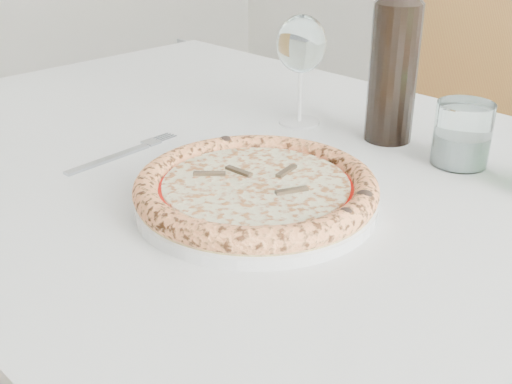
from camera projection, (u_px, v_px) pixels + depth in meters
dining_table at (299, 233)px, 0.89m from camera, size 1.65×1.11×0.76m
chair_far at (445, 144)px, 1.59m from camera, size 0.48×0.48×0.93m
plate at (256, 200)px, 0.78m from camera, size 0.30×0.30×0.02m
pizza at (256, 187)px, 0.78m from camera, size 0.30×0.30×0.03m
fork at (122, 154)px, 0.94m from camera, size 0.03×0.20×0.00m
wine_glass at (301, 47)px, 1.01m from camera, size 0.08×0.08×0.18m
tumbler at (462, 138)px, 0.89m from camera, size 0.08×0.08×0.09m
wine_bottle at (394, 59)px, 0.94m from camera, size 0.07×0.07×0.30m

